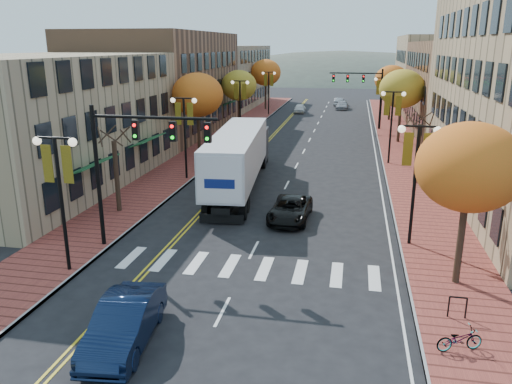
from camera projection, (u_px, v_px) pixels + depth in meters
The scene contains 32 objects.
ground at pixel (235, 287), 20.64m from camera, with size 200.00×200.00×0.00m, color black.
sidewalk_left at pixel (224, 139), 52.86m from camera, with size 4.00×85.00×0.15m, color brown.
sidewalk_right at pixel (399, 145), 49.54m from camera, with size 4.00×85.00×0.15m, color brown.
building_left_near at pixel (40, 122), 34.74m from camera, with size 12.00×22.00×9.00m, color #9E8966.
building_left_mid at pixel (162, 83), 56.10m from camera, with size 12.00×24.00×11.00m, color brown.
building_left_far at pixel (220, 77), 79.83m from camera, with size 12.00×26.00×9.50m, color #9E8966.
building_right_mid at pixel (484, 88), 55.33m from camera, with size 15.00×24.00×10.00m, color brown.
building_right_far at pixel (450, 73), 75.89m from camera, with size 15.00×20.00×11.00m, color #9E8966.
tree_left_a at pixel (117, 176), 29.19m from camera, with size 0.28×0.28×4.20m.
tree_left_b at pixel (198, 95), 43.34m from camera, with size 4.48×4.48×7.21m.
tree_left_c at pixel (239, 85), 58.51m from camera, with size 4.16×4.16×6.69m.
tree_left_d at pixel (266, 73), 75.29m from camera, with size 4.61×4.61×7.42m.
tree_right_a at pixel (470, 167), 19.43m from camera, with size 4.16×4.16×6.69m.
tree_right_b at pixel (417, 154), 35.28m from camera, with size 0.28×0.28×4.20m.
tree_right_c at pixel (402, 89), 49.43m from camera, with size 4.48×4.48×7.21m.
tree_right_d at pixel (392, 80), 64.53m from camera, with size 4.35×4.35×7.00m.
lamp_left_a at pixel (59, 178), 20.81m from camera, with size 1.96×0.36×6.05m.
lamp_left_b at pixel (184, 122), 35.86m from camera, with size 1.96×0.36×6.05m.
lamp_left_c at pixel (240, 97), 52.80m from camera, with size 1.96×0.36×6.05m.
lamp_left_d at pixel (269, 85), 69.74m from camera, with size 1.96×0.36×6.05m.
lamp_right_a at pixel (416, 162), 23.68m from camera, with size 1.96×0.36×6.05m.
lamp_right_b at pixel (392, 113), 40.62m from camera, with size 1.96×0.36×6.05m.
lamp_right_c at pixel (382, 93), 57.56m from camera, with size 1.96×0.36×6.05m.
traffic_mast_near at pixel (134, 151), 23.08m from camera, with size 6.10×0.35×7.00m.
traffic_mast_far at pixel (364, 87), 57.75m from camera, with size 6.10×0.34×7.00m.
semi_truck at pixel (240, 153), 34.49m from camera, with size 4.10×16.76×4.15m.
navy_sedan at pixel (124, 323), 16.54m from camera, with size 1.66×4.76×1.57m, color black.
black_suv at pixel (290, 209), 28.42m from camera, with size 2.13×4.62×1.28m, color black.
car_far_white at pixel (300, 108), 73.37m from camera, with size 1.53×3.81×1.30m, color silver.
car_far_silver at pixel (342, 105), 77.45m from camera, with size 1.76×4.33×1.26m, color #97979E.
car_far_oncoming at pixel (339, 102), 82.07m from camera, with size 1.36×3.89×1.28m, color #9B9BA2.
bicycle at pixel (460, 339), 16.03m from camera, with size 0.54×1.55×0.81m, color gray.
Camera 1 is at (4.46, -18.15, 9.65)m, focal length 35.00 mm.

